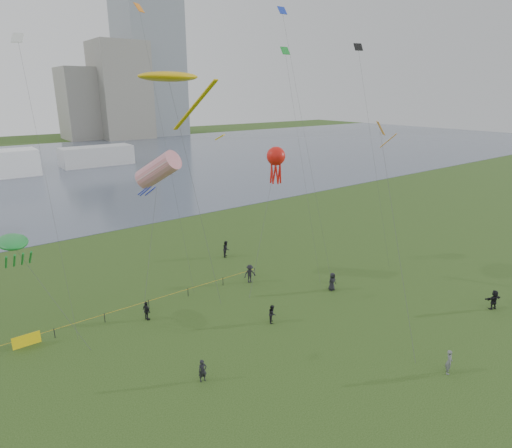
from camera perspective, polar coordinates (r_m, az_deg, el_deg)
ground_plane at (r=33.44m, az=10.95°, el=-17.40°), size 400.00×400.00×0.00m
lake at (r=121.12m, az=-26.95°, el=6.46°), size 400.00×120.00×0.08m
building_mid at (r=191.89m, az=-17.57°, el=16.55°), size 20.00×20.00×38.00m
building_low at (r=193.28m, az=-22.08°, el=14.62°), size 16.00×18.00×28.00m
pavilion_right at (r=122.08m, az=-20.46°, el=8.50°), size 18.00×7.00×5.00m
fence at (r=38.89m, az=-22.57°, el=-12.24°), size 24.07×0.07×1.05m
kite_flyer at (r=33.93m, az=24.35°, el=-16.40°), size 0.78×0.72×1.80m
spectator_a at (r=37.10m, az=2.19°, el=-11.86°), size 0.96×0.98×1.59m
spectator_b at (r=44.13m, az=-0.83°, el=-6.63°), size 1.37×0.95×1.94m
spectator_c at (r=38.55m, az=-14.38°, el=-11.16°), size 0.60×1.06×1.71m
spectator_d at (r=43.19m, az=10.12°, el=-7.57°), size 0.91×0.62×1.82m
spectator_e at (r=44.57m, az=29.14°, el=-8.81°), size 1.78×1.09×1.83m
spectator_f at (r=30.72m, az=-7.13°, el=-18.84°), size 0.64×0.48×1.62m
spectator_g at (r=50.93m, az=-3.99°, el=-3.32°), size 1.18×1.20×1.95m
kite_stingray at (r=39.56m, az=-11.52°, el=18.62°), size 5.46×10.18×20.50m
kite_windsock at (r=41.94m, az=-12.92°, el=7.03°), size 6.53×7.54×13.71m
kite_creature at (r=38.18m, az=-29.72°, el=-2.13°), size 4.34×8.29×8.09m
kite_octopus at (r=45.47m, az=2.67°, el=8.91°), size 8.08×5.79×13.35m
kite_delta at (r=39.00m, az=16.58°, el=10.69°), size 6.97×10.16×16.38m
small_kites at (r=40.14m, az=-12.71°, el=21.78°), size 40.91×9.45×12.09m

